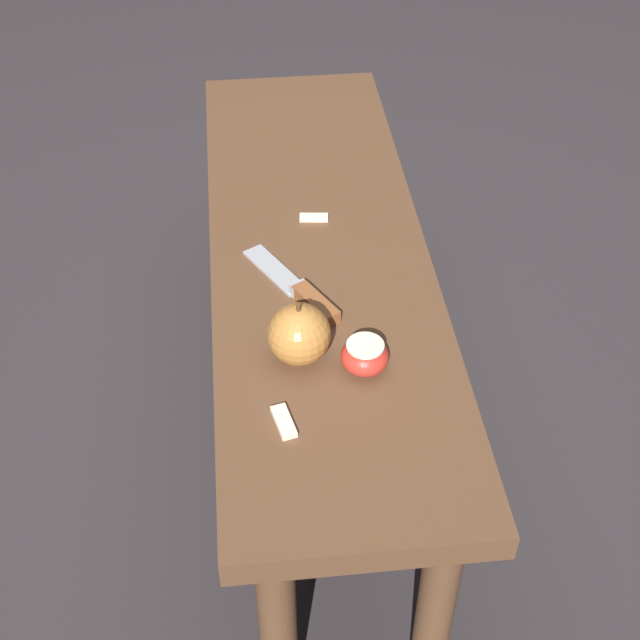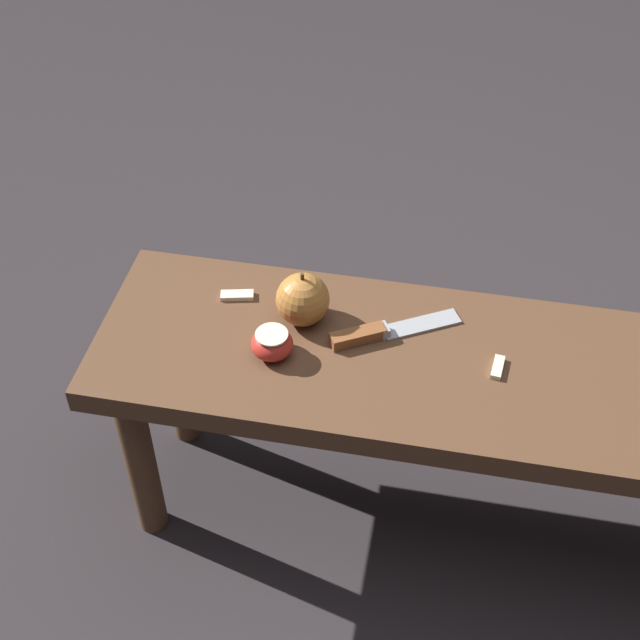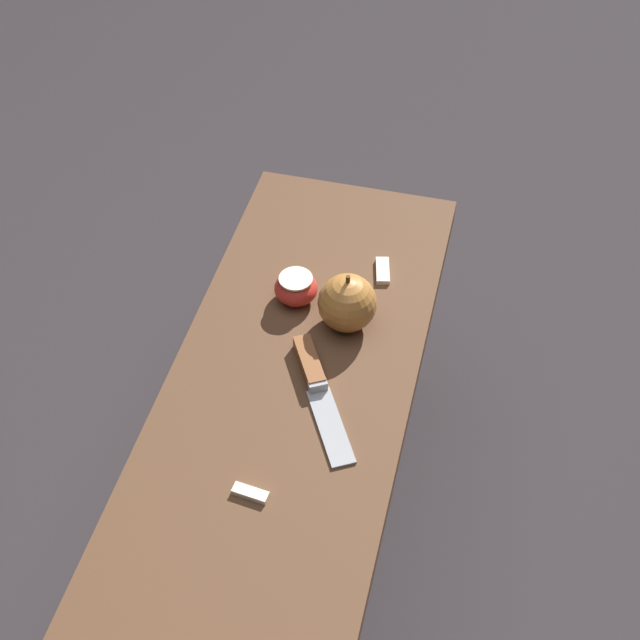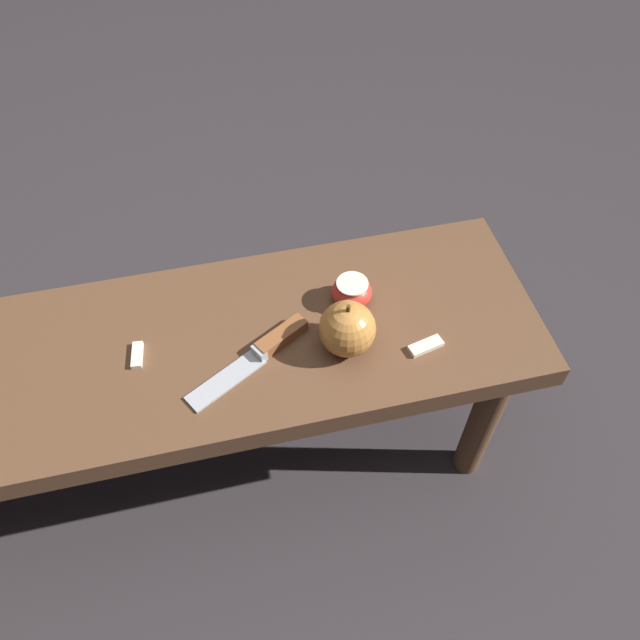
% 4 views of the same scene
% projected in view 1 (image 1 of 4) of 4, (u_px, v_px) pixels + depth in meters
% --- Properties ---
extents(ground_plane, '(8.00, 8.00, 0.00)m').
position_uv_depth(ground_plane, '(318.00, 420.00, 1.63)').
color(ground_plane, '#2D282B').
extents(wooden_bench, '(1.09, 0.33, 0.40)m').
position_uv_depth(wooden_bench, '(318.00, 276.00, 1.40)').
color(wooden_bench, brown).
rests_on(wooden_bench, ground_plane).
extents(knife, '(0.20, 0.13, 0.02)m').
position_uv_depth(knife, '(303.00, 294.00, 1.26)').
color(knife, '#9EA0A5').
rests_on(knife, wooden_bench).
extents(apple_whole, '(0.08, 0.08, 0.09)m').
position_uv_depth(apple_whole, '(299.00, 334.00, 1.15)').
color(apple_whole, '#B27233').
rests_on(apple_whole, wooden_bench).
extents(apple_cut, '(0.06, 0.06, 0.04)m').
position_uv_depth(apple_cut, '(365.00, 356.00, 1.15)').
color(apple_cut, red).
rests_on(apple_cut, wooden_bench).
extents(apple_slice_near_knife, '(0.06, 0.03, 0.01)m').
position_uv_depth(apple_slice_near_knife, '(284.00, 422.00, 1.09)').
color(apple_slice_near_knife, beige).
rests_on(apple_slice_near_knife, wooden_bench).
extents(apple_slice_center, '(0.02, 0.05, 0.01)m').
position_uv_depth(apple_slice_center, '(315.00, 217.00, 1.40)').
color(apple_slice_center, beige).
rests_on(apple_slice_center, wooden_bench).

